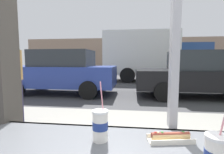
% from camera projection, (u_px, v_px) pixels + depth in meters
% --- Properties ---
extents(ground_plane, '(60.00, 60.00, 0.00)m').
position_uv_depth(ground_plane, '(138.00, 86.00, 9.05)').
color(ground_plane, '#424244').
extents(sidewalk_strip, '(16.00, 2.80, 0.15)m').
position_uv_depth(sidewalk_strip, '(149.00, 141.00, 2.72)').
color(sidewalk_strip, gray).
rests_on(sidewalk_strip, ground).
extents(building_facade_far, '(28.00, 1.20, 4.05)m').
position_uv_depth(building_facade_far, '(135.00, 55.00, 21.60)').
color(building_facade_far, gray).
rests_on(building_facade_far, ground).
extents(soda_cup_left, '(0.09, 0.09, 0.31)m').
position_uv_depth(soda_cup_left, '(217.00, 154.00, 0.65)').
color(soda_cup_left, white).
rests_on(soda_cup_left, window_counter).
extents(soda_cup_right, '(0.09, 0.09, 0.33)m').
position_uv_depth(soda_cup_right, '(100.00, 125.00, 0.93)').
color(soda_cup_right, silver).
rests_on(soda_cup_right, window_counter).
extents(hotdog_tray_near, '(0.25, 0.13, 0.05)m').
position_uv_depth(hotdog_tray_near, '(170.00, 137.00, 0.93)').
color(hotdog_tray_near, silver).
rests_on(hotdog_tray_near, window_counter).
extents(parked_car_blue, '(4.34, 1.97, 1.74)m').
position_uv_depth(parked_car_blue, '(62.00, 72.00, 6.90)').
color(parked_car_blue, '#283D93').
rests_on(parked_car_blue, ground).
extents(parked_car_black, '(4.66, 2.06, 1.69)m').
position_uv_depth(parked_car_black, '(202.00, 74.00, 6.25)').
color(parked_car_black, black).
rests_on(parked_car_black, ground).
extents(box_truck, '(6.27, 2.44, 3.10)m').
position_uv_depth(box_truck, '(151.00, 55.00, 10.92)').
color(box_truck, silver).
rests_on(box_truck, ground).
extents(pedestrian, '(0.32, 0.32, 1.63)m').
position_uv_depth(pedestrian, '(13.00, 75.00, 3.26)').
color(pedestrian, '#312D4C').
rests_on(pedestrian, sidewalk_strip).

